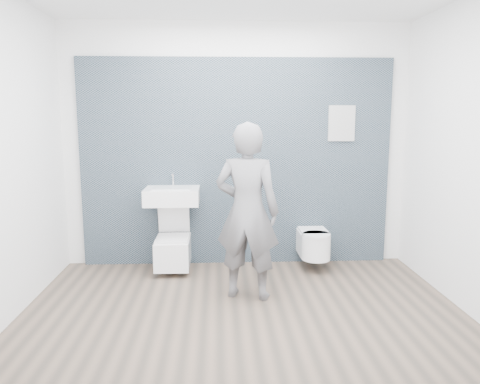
{
  "coord_description": "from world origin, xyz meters",
  "views": [
    {
      "loc": [
        -0.22,
        -3.97,
        1.76
      ],
      "look_at": [
        0.0,
        0.6,
        1.0
      ],
      "focal_mm": 35.0,
      "sensor_mm": 36.0,
      "label": 1
    }
  ],
  "objects_px": {
    "washbasin": "(172,196)",
    "toilet_square": "(173,250)",
    "visitor": "(247,212)",
    "toilet_rounded": "(314,244)"
  },
  "relations": [
    {
      "from": "washbasin",
      "to": "toilet_square",
      "type": "distance_m",
      "value": 0.62
    },
    {
      "from": "toilet_square",
      "to": "visitor",
      "type": "relative_size",
      "value": 0.43
    },
    {
      "from": "toilet_rounded",
      "to": "visitor",
      "type": "xyz_separation_m",
      "value": [
        -0.82,
        -0.79,
        0.55
      ]
    },
    {
      "from": "washbasin",
      "to": "visitor",
      "type": "bearing_deg",
      "value": -46.64
    },
    {
      "from": "washbasin",
      "to": "toilet_rounded",
      "type": "distance_m",
      "value": 1.71
    },
    {
      "from": "washbasin",
      "to": "toilet_square",
      "type": "xyz_separation_m",
      "value": [
        0.0,
        -0.04,
        -0.62
      ]
    },
    {
      "from": "toilet_square",
      "to": "visitor",
      "type": "distance_m",
      "value": 1.27
    },
    {
      "from": "visitor",
      "to": "toilet_square",
      "type": "bearing_deg",
      "value": -29.77
    },
    {
      "from": "washbasin",
      "to": "toilet_square",
      "type": "relative_size",
      "value": 0.82
    },
    {
      "from": "washbasin",
      "to": "toilet_rounded",
      "type": "height_order",
      "value": "washbasin"
    }
  ]
}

